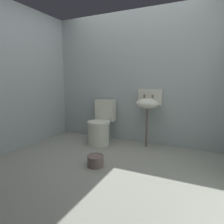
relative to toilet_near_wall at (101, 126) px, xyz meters
The scene contains 6 objects.
ground_plane 1.09m from the toilet_near_wall, 61.01° to the right, with size 3.56×2.90×0.08m, color gray.
wall_back 1.06m from the toilet_near_wall, 38.76° to the left, with size 3.56×0.10×2.34m, color #A0ACAA.
wall_left 1.62m from the toilet_near_wall, 144.64° to the right, with size 0.10×2.70×2.34m, color #A1ACAD.
toilet_near_wall is the anchor object (origin of this frame).
sink 0.93m from the toilet_near_wall, 13.13° to the left, with size 0.42×0.35×0.99m.
bucket 1.00m from the toilet_near_wall, 66.00° to the right, with size 0.23×0.23×0.15m.
Camera 1 is at (1.13, -2.10, 1.14)m, focal length 30.91 mm.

